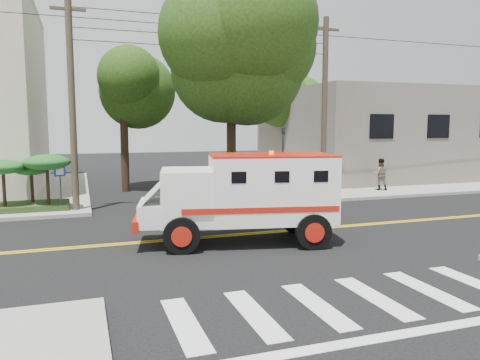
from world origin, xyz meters
name	(u,v)px	position (x,y,z in m)	size (l,w,h in m)	color
ground	(248,234)	(0.00, 0.00, 0.00)	(100.00, 100.00, 0.00)	black
sidewalk_ne	(363,177)	(13.50, 13.50, 0.07)	(17.00, 17.00, 0.15)	gray
building_right	(378,133)	(15.00, 14.00, 3.15)	(14.00, 12.00, 6.00)	slate
utility_pole_left	(72,106)	(-5.60, 6.00, 4.50)	(0.28, 0.28, 9.00)	#382D23
utility_pole_right	(324,109)	(6.30, 6.20, 4.50)	(0.28, 0.28, 9.00)	#382D23
tree_main	(242,50)	(1.94, 6.21, 7.20)	(6.08, 5.70, 9.85)	black
tree_left	(129,88)	(-2.68, 11.79, 5.73)	(4.48, 4.20, 7.70)	black
tree_right	(290,91)	(8.84, 15.77, 6.09)	(4.80, 4.50, 8.20)	black
traffic_signal	(283,157)	(3.80, 5.60, 2.23)	(0.15, 0.18, 3.60)	#3F3F42
accessibility_sign	(60,181)	(-6.20, 6.17, 1.37)	(0.45, 0.10, 2.02)	#3F3F42
palm_planter	(29,175)	(-7.44, 6.62, 1.65)	(3.52, 2.63, 2.36)	#1E3314
armored_truck	(246,193)	(-0.43, -1.04, 1.60)	(6.49, 3.46, 2.81)	white
pedestrian_a	(315,180)	(5.50, 5.50, 1.03)	(0.64, 0.42, 1.76)	gray
pedestrian_b	(380,174)	(10.32, 7.03, 1.02)	(0.85, 0.66, 1.74)	gray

